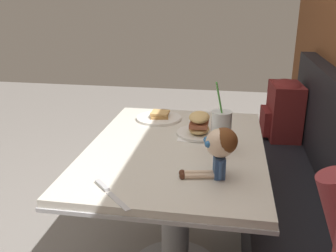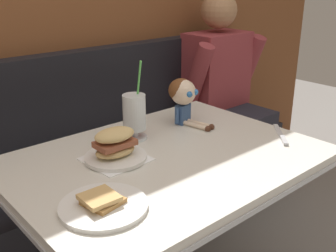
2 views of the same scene
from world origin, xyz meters
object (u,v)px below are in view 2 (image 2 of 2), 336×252
diner_patron (221,81)px  sandwich_plate (115,147)px  toast_plate (103,205)px  butter_knife (282,137)px  milkshake_glass (134,115)px  seated_doll (183,95)px

diner_patron → sandwich_plate: bearing=-156.0°
sandwich_plate → toast_plate: bearing=-130.6°
toast_plate → diner_patron: (1.30, 0.73, -0.01)m
toast_plate → butter_knife: 0.81m
sandwich_plate → butter_knife: (0.61, -0.28, -0.04)m
toast_plate → milkshake_glass: bearing=43.2°
toast_plate → sandwich_plate: (0.21, 0.24, 0.03)m
milkshake_glass → sandwich_plate: milkshake_glass is taller
sandwich_plate → seated_doll: 0.45m
toast_plate → butter_knife: toast_plate is taller
sandwich_plate → diner_patron: size_ratio=0.27×
milkshake_glass → seated_doll: 0.27m
toast_plate → seated_doll: size_ratio=1.10×
toast_plate → seated_doll: (0.64, 0.36, 0.12)m
milkshake_glass → sandwich_plate: bearing=-146.5°
butter_knife → seated_doll: 0.45m
sandwich_plate → diner_patron: diner_patron is taller
toast_plate → seated_doll: seated_doll is taller
milkshake_glass → sandwich_plate: 0.21m
toast_plate → milkshake_glass: (0.37, 0.35, 0.09)m
butter_knife → diner_patron: size_ratio=0.22×
milkshake_glass → seated_doll: milkshake_glass is taller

